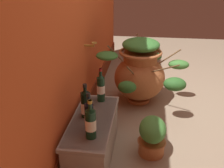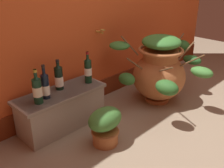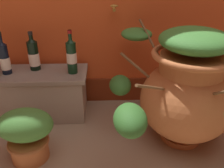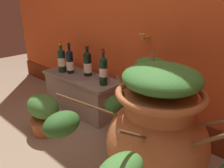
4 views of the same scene
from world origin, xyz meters
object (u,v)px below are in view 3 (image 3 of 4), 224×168
Objects in this scene: terracotta_urn at (188,90)px; wine_bottle_left at (33,54)px; potted_shrub at (27,133)px; wine_bottle_right at (4,58)px; wine_bottle_back at (71,55)px.

terracotta_urn reaches higher than wine_bottle_left.
wine_bottle_left is 0.85× the size of potted_shrub.
wine_bottle_right is (-1.25, 0.34, 0.11)m from terracotta_urn.
wine_bottle_right reaches higher than potted_shrub.
terracotta_urn is 1.03m from potted_shrub.
terracotta_urn is 0.84m from wine_bottle_back.
wine_bottle_right is at bearing 164.71° from terracotta_urn.
wine_bottle_back is at bearing 156.24° from terracotta_urn.
wine_bottle_back is at bearing 64.05° from potted_shrub.
potted_shrub is at bearing -62.79° from wine_bottle_right.
terracotta_urn is at bearing -15.29° from wine_bottle_right.
wine_bottle_back reaches higher than potted_shrub.
terracotta_urn is at bearing -23.76° from wine_bottle_back.
wine_bottle_left is 0.64m from potted_shrub.
terracotta_urn is 3.28× the size of potted_shrub.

